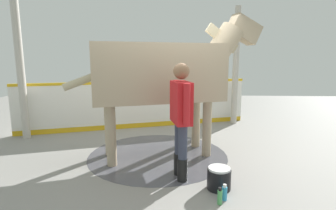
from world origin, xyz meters
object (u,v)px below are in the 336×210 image
object	(u,v)px
horse	(163,72)
bottle_spray	(220,197)
handler	(181,114)
bottle_shampoo	(225,193)
wash_bucket	(219,178)

from	to	relation	value
horse	bottle_spray	bearing A→B (deg)	-83.14
handler	bottle_shampoo	distance (m)	1.19
horse	handler	size ratio (longest dim) A/B	2.03
wash_bucket	bottle_shampoo	size ratio (longest dim) A/B	1.53
bottle_spray	wash_bucket	bearing A→B (deg)	84.10
bottle_shampoo	bottle_spray	size ratio (longest dim) A/B	0.97
horse	handler	xyz separation A→B (m)	(0.32, -0.94, -0.53)
handler	bottle_spray	distance (m)	1.21
wash_bucket	bottle_shampoo	bearing A→B (deg)	-83.81
handler	wash_bucket	xyz separation A→B (m)	(0.52, -0.32, -0.81)
wash_bucket	bottle_shampoo	distance (m)	0.29
horse	wash_bucket	world-z (taller)	horse
handler	wash_bucket	bearing A→B (deg)	133.66
handler	bottle_shampoo	bearing A→B (deg)	117.37
handler	horse	bearing A→B (deg)	-86.24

